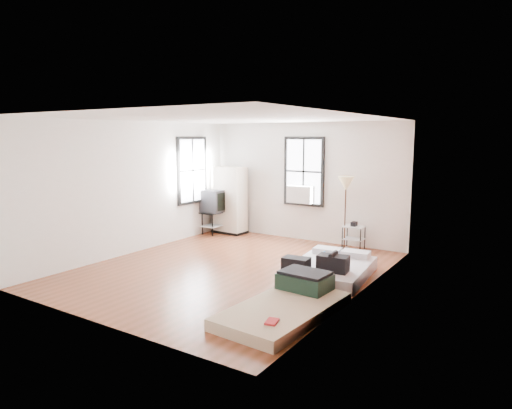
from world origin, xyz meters
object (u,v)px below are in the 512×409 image
Objects in this scene: mattress_main at (329,268)px; wardrobe at (230,200)px; mattress_bare at (289,303)px; tv_stand at (216,202)px; side_table at (354,231)px; floor_lamp at (346,187)px.

wardrobe reaches higher than mattress_main.
mattress_bare is (0.19, -1.83, -0.02)m from mattress_main.
mattress_main is 4.42m from tv_stand.
side_table reaches higher than mattress_main.
mattress_main is 1.65× the size of tv_stand.
wardrobe reaches higher than tv_stand.
side_table is (-0.56, 3.99, 0.28)m from mattress_bare.
mattress_main is 2.20m from side_table.
mattress_bare is 4.04m from side_table.
tv_stand is (-3.96, 1.84, 0.66)m from mattress_main.
tv_stand is (-3.40, -0.25, -0.56)m from floor_lamp.
tv_stand is (-3.59, -0.32, 0.41)m from side_table.
side_table is (3.33, 0.07, -0.44)m from wardrobe.
floor_lamp reaches higher than mattress_bare.
wardrobe is at bearing 180.00° from floor_lamp.
mattress_bare is at bearing -42.50° from wardrobe.
mattress_main is 3.05× the size of side_table.
side_table is 0.99m from floor_lamp.
side_table is at bearing 20.61° from floor_lamp.
side_table is at bearing 6.63° from tv_stand.
mattress_main is at bearing -75.00° from floor_lamp.
tv_stand is (-4.15, 3.67, 0.68)m from mattress_bare.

